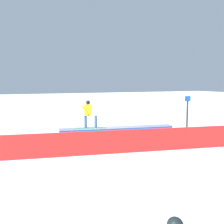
{
  "coord_description": "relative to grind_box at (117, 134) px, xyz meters",
  "views": [
    {
      "loc": [
        6.55,
        13.41,
        3.13
      ],
      "look_at": [
        0.73,
        0.86,
        1.61
      ],
      "focal_mm": 44.28,
      "sensor_mm": 36.0,
      "label": 1
    }
  ],
  "objects": [
    {
      "name": "safety_fence",
      "position": [
        0.0,
        3.04,
        0.21
      ],
      "size": [
        13.4,
        2.69,
        1.03
      ],
      "primitive_type": "cube",
      "rotation": [
        0.0,
        0.0,
        -0.19
      ],
      "color": "red",
      "rests_on": "ground_plane"
    },
    {
      "name": "snowboarder",
      "position": [
        1.54,
        -0.32,
        1.17
      ],
      "size": [
        1.56,
        0.81,
        1.49
      ],
      "color": "#2E884D",
      "rests_on": "grind_box"
    },
    {
      "name": "grind_box",
      "position": [
        0.0,
        0.0,
        0.0
      ],
      "size": [
        6.29,
        1.82,
        0.67
      ],
      "color": "blue",
      "rests_on": "ground_plane"
    },
    {
      "name": "ground_plane",
      "position": [
        0.0,
        0.0,
        -0.3
      ],
      "size": [
        120.0,
        120.0,
        0.0
      ],
      "primitive_type": "plane",
      "color": "white"
    },
    {
      "name": "trail_marker",
      "position": [
        -4.32,
        0.58,
        0.92
      ],
      "size": [
        0.4,
        0.1,
        2.29
      ],
      "color": "#262628",
      "rests_on": "ground_plane"
    }
  ]
}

